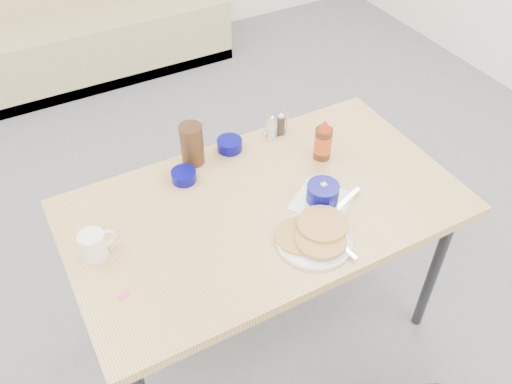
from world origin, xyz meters
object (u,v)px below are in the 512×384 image
dining_table (265,216)px  butter_bowl (230,145)px  booth_bench (90,25)px  syrup_bottle (323,141)px  creamer_bowl (184,176)px  condiment_caddy (276,126)px  grits_setting (323,195)px  pancake_plate (314,236)px  amber_tumbler (192,144)px  coffee_mug (94,245)px

dining_table → butter_bowl: (0.03, 0.34, 0.08)m
booth_bench → syrup_bottle: 2.48m
creamer_bowl → condiment_caddy: 0.45m
booth_bench → dining_table: (0.00, -2.53, 0.35)m
grits_setting → butter_bowl: grits_setting is taller
pancake_plate → creamer_bowl: (-0.26, 0.48, 0.00)m
dining_table → condiment_caddy: size_ratio=12.54×
pancake_plate → amber_tumbler: size_ratio=1.60×
grits_setting → butter_bowl: size_ratio=2.79×
dining_table → coffee_mug: bearing=174.5°
coffee_mug → syrup_bottle: bearing=4.2°
pancake_plate → grits_setting: (0.12, 0.14, 0.02)m
pancake_plate → butter_bowl: 0.57m
coffee_mug → condiment_caddy: size_ratio=1.10×
creamer_bowl → condiment_caddy: bearing=10.7°
pancake_plate → grits_setting: size_ratio=0.95×
creamer_bowl → butter_bowl: bearing=19.9°
booth_bench → creamer_bowl: (-0.20, -2.28, 0.43)m
butter_bowl → syrup_bottle: syrup_bottle is taller
syrup_bottle → butter_bowl: bearing=143.9°
condiment_caddy → booth_bench: bearing=100.2°
grits_setting → coffee_mug: bearing=169.5°
dining_table → pancake_plate: size_ratio=5.25×
booth_bench → grits_setting: bearing=-85.9°
booth_bench → butter_bowl: (0.03, -2.19, 0.43)m
butter_bowl → amber_tumbler: 0.17m
coffee_mug → creamer_bowl: bearing=27.0°
dining_table → butter_bowl: bearing=85.0°
booth_bench → amber_tumbler: (-0.13, -2.19, 0.49)m
pancake_plate → grits_setting: 0.19m
pancake_plate → coffee_mug: bearing=156.5°
pancake_plate → condiment_caddy: size_ratio=2.39×
dining_table → amber_tumbler: amber_tumbler is taller
grits_setting → dining_table: bearing=154.7°
booth_bench → condiment_caddy: 2.25m
creamer_bowl → syrup_bottle: size_ratio=0.53×
creamer_bowl → booth_bench: bearing=84.9°
pancake_plate → condiment_caddy: (0.18, 0.57, 0.02)m
grits_setting → pancake_plate: bearing=-131.7°
amber_tumbler → creamer_bowl: bearing=-131.8°
coffee_mug → butter_bowl: bearing=24.4°
dining_table → grits_setting: bearing=-25.3°
butter_bowl → condiment_caddy: condiment_caddy is taller
creamer_bowl → syrup_bottle: bearing=-14.0°
grits_setting → amber_tumbler: amber_tumbler is taller
dining_table → coffee_mug: coffee_mug is taller
pancake_plate → butter_bowl: same height
pancake_plate → creamer_bowl: size_ratio=2.84×
grits_setting → amber_tumbler: 0.53m
butter_bowl → creamer_bowl: bearing=-160.1°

